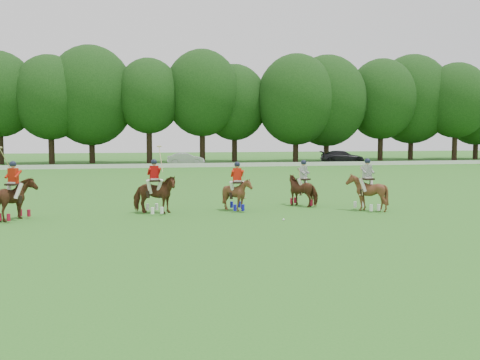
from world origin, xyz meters
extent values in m
plane|color=#2B7120|center=(0.00, 0.00, 0.00)|extent=(180.00, 180.00, 0.00)
cylinder|color=black|center=(-17.43, 48.92, 2.49)|extent=(0.70, 0.70, 4.98)
cylinder|color=black|center=(-11.63, 48.49, 2.32)|extent=(0.70, 0.70, 4.64)
ellipsoid|color=black|center=(-11.63, 48.49, 7.95)|extent=(8.80, 8.80, 10.13)
cylinder|color=black|center=(-6.99, 49.52, 2.16)|extent=(0.70, 0.70, 4.31)
ellipsoid|color=black|center=(-6.99, 49.52, 8.31)|extent=(10.67, 10.67, 12.27)
cylinder|color=black|center=(-0.04, 48.00, 2.62)|extent=(0.70, 0.70, 5.24)
ellipsoid|color=black|center=(-0.04, 48.00, 8.26)|extent=(8.06, 8.06, 9.26)
cylinder|color=black|center=(6.63, 48.24, 2.59)|extent=(0.70, 0.70, 5.19)
ellipsoid|color=black|center=(6.63, 48.24, 8.75)|extent=(9.50, 9.50, 10.92)
cylinder|color=black|center=(11.06, 49.62, 2.24)|extent=(0.70, 0.70, 4.48)
ellipsoid|color=black|center=(11.06, 49.62, 7.71)|extent=(8.60, 8.60, 9.89)
cylinder|color=black|center=(18.54, 46.82, 2.11)|extent=(0.70, 0.70, 4.21)
ellipsoid|color=black|center=(18.54, 46.82, 8.00)|extent=(10.11, 10.11, 11.63)
cylinder|color=black|center=(23.25, 48.17, 2.03)|extent=(0.70, 0.70, 4.07)
ellipsoid|color=black|center=(23.25, 48.17, 7.99)|extent=(10.46, 10.46, 12.03)
cylinder|color=black|center=(31.16, 48.38, 2.40)|extent=(0.70, 0.70, 4.79)
ellipsoid|color=black|center=(31.16, 48.38, 8.35)|extent=(9.47, 9.47, 10.89)
cylinder|color=black|center=(36.59, 49.92, 2.22)|extent=(0.70, 0.70, 4.44)
ellipsoid|color=black|center=(36.59, 49.92, 8.51)|extent=(10.84, 10.84, 12.47)
cylinder|color=black|center=(41.42, 46.74, 2.43)|extent=(0.70, 0.70, 4.86)
ellipsoid|color=black|center=(41.42, 46.74, 8.21)|extent=(8.94, 8.94, 10.28)
cylinder|color=black|center=(46.86, 49.73, 1.95)|extent=(0.70, 0.70, 3.90)
ellipsoid|color=black|center=(46.86, 49.73, 7.38)|extent=(9.29, 9.29, 10.68)
cube|color=white|center=(0.00, 38.00, 0.22)|extent=(120.00, 0.10, 0.44)
imported|color=#A4A5A9|center=(3.86, 42.50, 0.71)|extent=(4.39, 1.84, 1.41)
imported|color=black|center=(23.14, 42.50, 0.78)|extent=(5.69, 3.26, 1.55)
imported|color=#462912|center=(-7.30, 3.48, 0.84)|extent=(1.71, 2.17, 1.67)
cube|color=black|center=(-7.30, 3.48, 1.45)|extent=(0.65, 0.70, 0.08)
cylinder|color=tan|center=(-7.56, 3.62, 2.37)|extent=(0.38, 0.70, 1.08)
imported|color=#462912|center=(-1.73, 4.17, 0.83)|extent=(1.82, 1.61, 1.66)
cube|color=black|center=(-1.73, 4.17, 1.44)|extent=(0.51, 0.61, 0.08)
cylinder|color=tan|center=(-1.43, 4.21, 2.36)|extent=(0.13, 0.77, 1.08)
imported|color=#462912|center=(1.96, 4.26, 0.75)|extent=(1.28, 1.42, 1.49)
cube|color=black|center=(1.96, 4.26, 1.29)|extent=(0.47, 0.58, 0.08)
cylinder|color=tan|center=(2.26, 4.24, 1.21)|extent=(0.04, 0.21, 1.29)
imported|color=#462912|center=(5.43, 5.28, 0.74)|extent=(1.77, 1.85, 1.49)
cube|color=black|center=(5.43, 5.28, 1.29)|extent=(0.70, 0.71, 0.08)
cylinder|color=tan|center=(5.20, 5.08, 1.21)|extent=(0.16, 0.18, 1.29)
imported|color=#462912|center=(7.67, 3.08, 0.83)|extent=(1.59, 1.72, 1.66)
cube|color=black|center=(7.67, 3.08, 1.44)|extent=(0.53, 0.63, 0.08)
cylinder|color=tan|center=(7.38, 3.03, 1.36)|extent=(0.07, 0.21, 1.29)
sphere|color=white|center=(3.20, 1.14, 0.04)|extent=(0.09, 0.09, 0.09)
camera|label=1|loc=(-2.91, -19.08, 3.37)|focal=40.00mm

